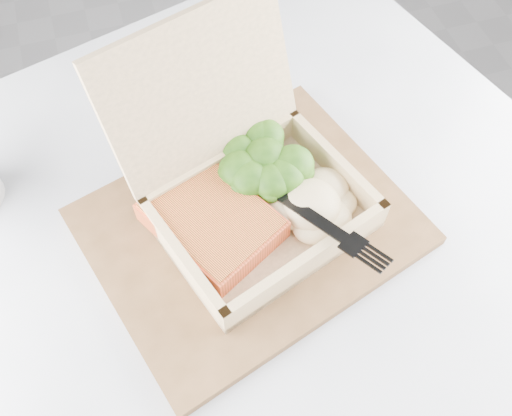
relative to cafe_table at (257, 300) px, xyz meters
name	(u,v)px	position (x,y,z in m)	size (l,w,h in m)	color
floor	(257,325)	(0.05, 0.15, -0.54)	(4.00, 4.00, 0.00)	gray
cafe_table	(257,300)	(0.00, 0.00, 0.00)	(0.96, 0.96, 0.72)	black
serving_tray	(250,227)	(-0.01, 0.01, 0.19)	(0.34, 0.27, 0.01)	brown
takeout_container	(243,176)	(0.00, 0.04, 0.25)	(0.27, 0.27, 0.19)	tan
salmon_fillet	(212,221)	(-0.05, 0.01, 0.22)	(0.10, 0.13, 0.03)	#E1532C
broccoli_pile	(265,163)	(0.03, 0.06, 0.23)	(0.11, 0.11, 0.04)	#3D7419
mashed_potatoes	(311,204)	(0.06, 0.00, 0.23)	(0.10, 0.09, 0.04)	beige
plastic_fork	(284,196)	(0.03, 0.01, 0.24)	(0.10, 0.16, 0.03)	black
receipt	(204,116)	(-0.01, 0.19, 0.19)	(0.08, 0.15, 0.00)	white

